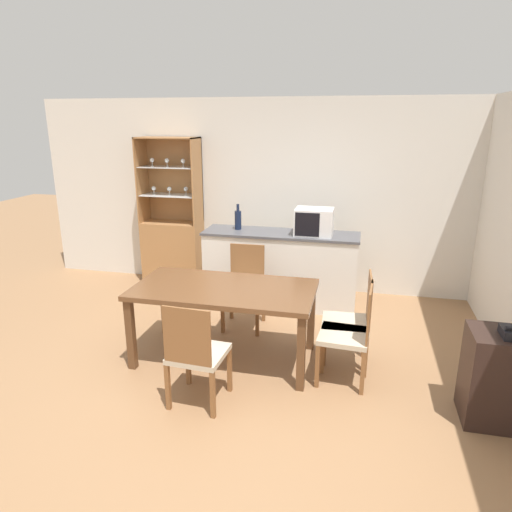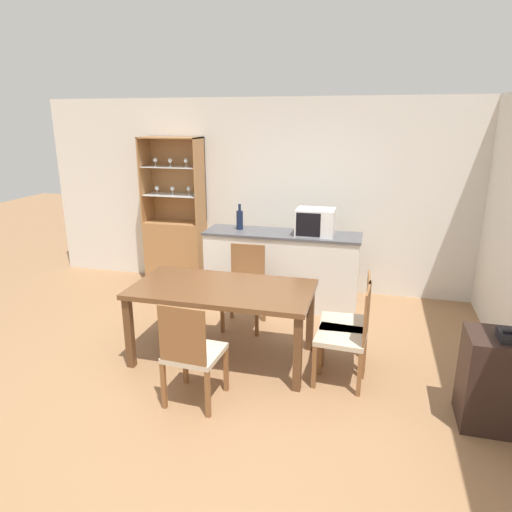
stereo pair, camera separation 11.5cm
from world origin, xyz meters
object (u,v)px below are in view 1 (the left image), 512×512
(side_cabinet, at_px, (504,378))
(dining_table, at_px, (224,295))
(wine_bottle, at_px, (238,219))
(microwave, at_px, (314,222))
(dining_chair_side_right_near, at_px, (350,334))
(dining_chair_head_near, at_px, (196,354))
(display_cabinet, at_px, (173,242))
(dining_chair_side_right_far, at_px, (351,321))
(dining_chair_head_far, at_px, (245,287))

(side_cabinet, bearing_deg, dining_table, 169.03)
(wine_bottle, height_order, side_cabinet, wine_bottle)
(microwave, xyz_separation_m, wine_bottle, (-0.96, 0.07, -0.03))
(dining_chair_side_right_near, relative_size, microwave, 2.05)
(dining_table, xyz_separation_m, dining_chair_head_near, (-0.00, -0.78, -0.20))
(dining_chair_head_near, height_order, side_cabinet, dining_chair_head_near)
(display_cabinet, relative_size, microwave, 4.57)
(dining_chair_side_right_far, bearing_deg, dining_chair_head_near, 124.90)
(dining_table, distance_m, dining_chair_head_far, 0.80)
(dining_chair_side_right_far, height_order, dining_chair_head_far, same)
(dining_chair_head_far, bearing_deg, dining_chair_side_right_near, 140.59)
(dining_table, distance_m, dining_chair_head_near, 0.80)
(microwave, relative_size, wine_bottle, 1.40)
(dining_chair_head_far, bearing_deg, side_cabinet, 150.48)
(dining_table, relative_size, wine_bottle, 5.35)
(dining_table, xyz_separation_m, wine_bottle, (-0.28, 1.54, 0.40))
(display_cabinet, relative_size, dining_chair_side_right_near, 2.23)
(dining_chair_head_near, distance_m, wine_bottle, 2.41)
(wine_bottle, bearing_deg, dining_chair_head_far, -70.00)
(side_cabinet, bearing_deg, microwave, 131.16)
(dining_chair_head_near, xyz_separation_m, dining_chair_head_far, (0.00, 1.56, 0.00))
(dining_table, height_order, dining_chair_side_right_near, dining_chair_side_right_near)
(dining_table, height_order, dining_chair_side_right_far, dining_chair_side_right_far)
(dining_chair_head_near, xyz_separation_m, dining_chair_side_right_near, (1.19, 0.64, 0.00))
(dining_chair_head_near, distance_m, dining_chair_head_far, 1.56)
(dining_chair_head_near, xyz_separation_m, dining_chair_side_right_far, (1.19, 0.91, 0.00))
(dining_chair_side_right_far, height_order, wine_bottle, wine_bottle)
(dining_chair_head_near, distance_m, microwave, 2.43)
(dining_chair_head_far, relative_size, wine_bottle, 2.86)
(display_cabinet, xyz_separation_m, dining_chair_side_right_far, (2.55, -1.82, -0.14))
(dining_table, distance_m, microwave, 1.68)
(dining_chair_side_right_far, distance_m, microwave, 1.56)
(dining_chair_head_near, height_order, microwave, microwave)
(dining_table, height_order, side_cabinet, dining_table)
(dining_chair_side_right_near, distance_m, dining_chair_side_right_far, 0.27)
(dining_chair_head_near, bearing_deg, dining_chair_side_right_near, 31.72)
(dining_chair_side_right_near, relative_size, wine_bottle, 2.86)
(dining_chair_side_right_near, height_order, side_cabinet, dining_chair_side_right_near)
(dining_chair_head_near, height_order, wine_bottle, wine_bottle)
(dining_table, bearing_deg, dining_chair_head_far, 90.12)
(dining_table, relative_size, dining_chair_head_near, 1.87)
(dining_table, height_order, dining_chair_head_near, dining_chair_head_near)
(dining_chair_head_far, height_order, side_cabinet, dining_chair_head_far)
(wine_bottle, relative_size, side_cabinet, 0.43)
(dining_chair_side_right_near, distance_m, dining_chair_head_far, 1.50)
(display_cabinet, height_order, dining_chair_side_right_near, display_cabinet)
(display_cabinet, height_order, dining_chair_side_right_far, display_cabinet)
(display_cabinet, relative_size, dining_table, 1.19)
(dining_table, relative_size, side_cabinet, 2.31)
(display_cabinet, bearing_deg, dining_table, -55.26)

